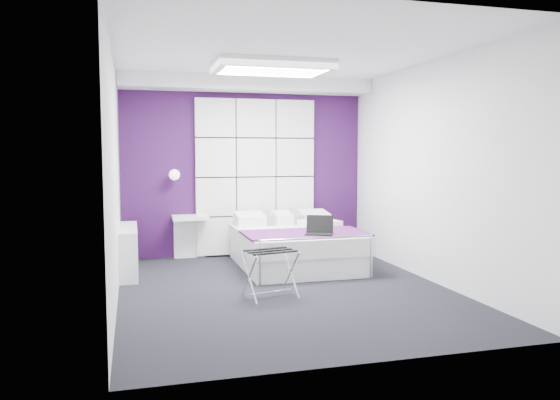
{
  "coord_description": "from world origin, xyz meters",
  "views": [
    {
      "loc": [
        -1.62,
        -5.76,
        1.54
      ],
      "look_at": [
        0.03,
        0.35,
        0.98
      ],
      "focal_mm": 35.0,
      "sensor_mm": 36.0,
      "label": 1
    }
  ],
  "objects_px": {
    "bed": "(294,246)",
    "laptop": "(318,230)",
    "radiator": "(129,250)",
    "luggage_rack": "(270,274)",
    "wall_lamp": "(174,175)",
    "nightstand": "(190,217)"
  },
  "relations": [
    {
      "from": "bed",
      "to": "laptop",
      "type": "bearing_deg",
      "value": -80.51
    },
    {
      "from": "radiator",
      "to": "luggage_rack",
      "type": "bearing_deg",
      "value": -46.64
    },
    {
      "from": "wall_lamp",
      "to": "radiator",
      "type": "height_order",
      "value": "wall_lamp"
    },
    {
      "from": "luggage_rack",
      "to": "bed",
      "type": "bearing_deg",
      "value": 51.73
    },
    {
      "from": "bed",
      "to": "nightstand",
      "type": "relative_size",
      "value": 3.73
    },
    {
      "from": "luggage_rack",
      "to": "wall_lamp",
      "type": "bearing_deg",
      "value": 97.08
    },
    {
      "from": "laptop",
      "to": "luggage_rack",
      "type": "bearing_deg",
      "value": -110.46
    },
    {
      "from": "nightstand",
      "to": "wall_lamp",
      "type": "bearing_deg",
      "value": 169.15
    },
    {
      "from": "nightstand",
      "to": "laptop",
      "type": "relative_size",
      "value": 1.5
    },
    {
      "from": "radiator",
      "to": "bed",
      "type": "distance_m",
      "value": 2.16
    },
    {
      "from": "wall_lamp",
      "to": "luggage_rack",
      "type": "distance_m",
      "value": 2.63
    },
    {
      "from": "nightstand",
      "to": "laptop",
      "type": "height_order",
      "value": "laptop"
    },
    {
      "from": "radiator",
      "to": "luggage_rack",
      "type": "relative_size",
      "value": 2.35
    },
    {
      "from": "luggage_rack",
      "to": "laptop",
      "type": "height_order",
      "value": "laptop"
    },
    {
      "from": "radiator",
      "to": "nightstand",
      "type": "bearing_deg",
      "value": 40.31
    },
    {
      "from": "bed",
      "to": "luggage_rack",
      "type": "distance_m",
      "value": 1.61
    },
    {
      "from": "nightstand",
      "to": "luggage_rack",
      "type": "height_order",
      "value": "nightstand"
    },
    {
      "from": "luggage_rack",
      "to": "laptop",
      "type": "xyz_separation_m",
      "value": [
        0.81,
        0.8,
        0.33
      ]
    },
    {
      "from": "radiator",
      "to": "nightstand",
      "type": "xyz_separation_m",
      "value": [
        0.85,
        0.72,
        0.31
      ]
    },
    {
      "from": "nightstand",
      "to": "radiator",
      "type": "bearing_deg",
      "value": -139.69
    },
    {
      "from": "luggage_rack",
      "to": "laptop",
      "type": "distance_m",
      "value": 1.18
    },
    {
      "from": "nightstand",
      "to": "laptop",
      "type": "bearing_deg",
      "value": -45.89
    }
  ]
}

